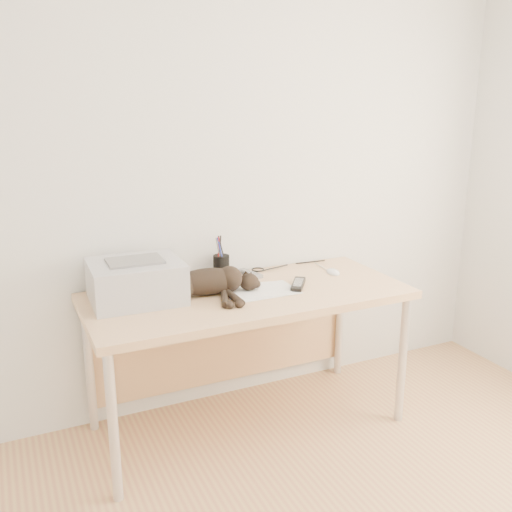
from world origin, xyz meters
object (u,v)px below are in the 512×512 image
desk (241,312)px  cat (204,284)px  mouse (333,270)px  mug (170,277)px  pen_cup (221,266)px  printer (136,281)px

desk → cat: cat is taller
desk → mouse: mouse is taller
desk → mug: bearing=152.0°
desk → pen_cup: 0.28m
mug → mouse: mug is taller
desk → mouse: 0.57m
mug → pen_cup: size_ratio=0.47×
desk → cat: bearing=-169.3°
pen_cup → desk: bearing=-82.7°
cat → mug: cat is taller
mouse → mug: bearing=179.6°
desk → mug: size_ratio=15.38×
cat → mug: size_ratio=5.96×
desk → printer: (-0.53, 0.04, 0.23)m
mouse → desk: bearing=-169.1°
printer → mug: size_ratio=4.19×
printer → cat: size_ratio=0.70×
printer → mouse: printer is taller
cat → pen_cup: size_ratio=2.77×
mouse → pen_cup: bearing=171.4°
cat → mouse: 0.77m
mouse → printer: bearing=-171.3°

